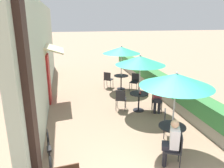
# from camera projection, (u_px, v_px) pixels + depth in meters

# --- Properties ---
(cafe_facade_wall) EXTENTS (0.98, 13.68, 4.20)m
(cafe_facade_wall) POSITION_uv_depth(u_px,v_px,m) (44.00, 53.00, 9.68)
(cafe_facade_wall) COLOR #B2C1AD
(cafe_facade_wall) RESTS_ON ground_plane
(planter_hedge) EXTENTS (0.60, 12.68, 1.01)m
(planter_hedge) POSITION_uv_depth(u_px,v_px,m) (153.00, 79.00, 11.27)
(planter_hedge) COLOR gray
(planter_hedge) RESTS_ON ground_plane
(patio_table_near) EXTENTS (0.74, 0.74, 0.73)m
(patio_table_near) POSITION_uv_depth(u_px,v_px,m) (172.00, 133.00, 6.04)
(patio_table_near) COLOR black
(patio_table_near) RESTS_ON ground_plane
(patio_umbrella_near) EXTENTS (1.90, 1.90, 2.26)m
(patio_umbrella_near) POSITION_uv_depth(u_px,v_px,m) (176.00, 80.00, 5.60)
(patio_umbrella_near) COLOR #B7B7BC
(patio_umbrella_near) RESTS_ON ground_plane
(cafe_chair_near_left) EXTENTS (0.53, 0.53, 0.87)m
(cafe_chair_near_left) POSITION_uv_depth(u_px,v_px,m) (176.00, 147.00, 5.36)
(cafe_chair_near_left) COLOR #232328
(cafe_chair_near_left) RESTS_ON ground_plane
(seated_patron_near_left) EXTENTS (0.50, 0.46, 1.25)m
(seated_patron_near_left) POSITION_uv_depth(u_px,v_px,m) (172.00, 141.00, 5.34)
(seated_patron_near_left) COLOR #23232D
(seated_patron_near_left) RESTS_ON ground_plane
(cafe_chair_near_right) EXTENTS (0.53, 0.53, 0.87)m
(cafe_chair_near_right) POSITION_uv_depth(u_px,v_px,m) (168.00, 121.00, 6.72)
(cafe_chair_near_right) COLOR #232328
(cafe_chair_near_right) RESTS_ON ground_plane
(coffee_cup_near) EXTENTS (0.07, 0.07, 0.09)m
(coffee_cup_near) POSITION_uv_depth(u_px,v_px,m) (173.00, 126.00, 5.88)
(coffee_cup_near) COLOR white
(coffee_cup_near) RESTS_ON patio_table_near
(patio_table_mid) EXTENTS (0.74, 0.74, 0.73)m
(patio_table_mid) POSITION_uv_depth(u_px,v_px,m) (139.00, 98.00, 8.66)
(patio_table_mid) COLOR black
(patio_table_mid) RESTS_ON ground_plane
(patio_umbrella_mid) EXTENTS (1.90, 1.90, 2.26)m
(patio_umbrella_mid) POSITION_uv_depth(u_px,v_px,m) (140.00, 60.00, 8.22)
(patio_umbrella_mid) COLOR #B7B7BC
(patio_umbrella_mid) RESTS_ON ground_plane
(cafe_chair_mid_left) EXTENTS (0.52, 0.52, 0.87)m
(cafe_chair_mid_left) POSITION_uv_depth(u_px,v_px,m) (157.00, 99.00, 8.62)
(cafe_chair_mid_left) COLOR #232328
(cafe_chair_mid_left) RESTS_ON ground_plane
(seated_patron_mid_left) EXTENTS (0.44, 0.49, 1.25)m
(seated_patron_mid_left) POSITION_uv_depth(u_px,v_px,m) (157.00, 96.00, 8.47)
(seated_patron_mid_left) COLOR #23232D
(seated_patron_mid_left) RESTS_ON ground_plane
(cafe_chair_mid_right) EXTENTS (0.52, 0.52, 0.87)m
(cafe_chair_mid_right) POSITION_uv_depth(u_px,v_px,m) (121.00, 98.00, 8.69)
(cafe_chair_mid_right) COLOR #232328
(cafe_chair_mid_right) RESTS_ON ground_plane
(coffee_cup_mid) EXTENTS (0.07, 0.07, 0.09)m
(coffee_cup_mid) POSITION_uv_depth(u_px,v_px,m) (140.00, 93.00, 8.54)
(coffee_cup_mid) COLOR #B73D3D
(coffee_cup_mid) RESTS_ON patio_table_mid
(patio_table_far) EXTENTS (0.74, 0.74, 0.73)m
(patio_table_far) POSITION_uv_depth(u_px,v_px,m) (121.00, 79.00, 11.34)
(patio_table_far) COLOR black
(patio_table_far) RESTS_ON ground_plane
(patio_umbrella_far) EXTENTS (1.90, 1.90, 2.26)m
(patio_umbrella_far) POSITION_uv_depth(u_px,v_px,m) (121.00, 50.00, 10.90)
(patio_umbrella_far) COLOR #B7B7BC
(patio_umbrella_far) RESTS_ON ground_plane
(cafe_chair_far_left) EXTENTS (0.56, 0.56, 0.87)m
(cafe_chair_far_left) POSITION_uv_depth(u_px,v_px,m) (108.00, 78.00, 11.53)
(cafe_chair_far_left) COLOR #232328
(cafe_chair_far_left) RESTS_ON ground_plane
(cafe_chair_far_right) EXTENTS (0.56, 0.56, 0.87)m
(cafe_chair_far_right) POSITION_uv_depth(u_px,v_px,m) (135.00, 81.00, 11.15)
(cafe_chair_far_right) COLOR #232328
(cafe_chair_far_right) RESTS_ON ground_plane
(bicycle_leaning) EXTENTS (0.24, 1.74, 0.72)m
(bicycle_leaning) POSITION_uv_depth(u_px,v_px,m) (50.00, 155.00, 5.37)
(bicycle_leaning) COLOR black
(bicycle_leaning) RESTS_ON ground_plane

